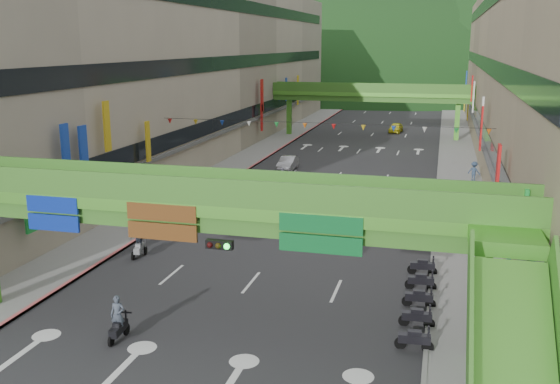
% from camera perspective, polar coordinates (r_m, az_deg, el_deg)
% --- Properties ---
extents(road_slab, '(18.00, 140.00, 0.02)m').
position_cam_1_polar(road_slab, '(68.92, 6.75, 3.17)').
color(road_slab, '#28282B').
rests_on(road_slab, ground).
extents(sidewalk_left, '(4.00, 140.00, 0.15)m').
position_cam_1_polar(sidewalk_left, '(71.22, -2.06, 3.64)').
color(sidewalk_left, gray).
rests_on(sidewalk_left, ground).
extents(sidewalk_right, '(4.00, 140.00, 0.15)m').
position_cam_1_polar(sidewalk_right, '(68.32, 15.94, 2.71)').
color(sidewalk_right, gray).
rests_on(sidewalk_right, ground).
extents(curb_left, '(0.20, 140.00, 0.18)m').
position_cam_1_polar(curb_left, '(70.70, -0.58, 3.59)').
color(curb_left, '#CC5959').
rests_on(curb_left, ground).
extents(curb_right, '(0.20, 140.00, 0.18)m').
position_cam_1_polar(curb_right, '(68.29, 14.34, 2.82)').
color(curb_right, gray).
rests_on(curb_right, ground).
extents(building_row_left, '(12.80, 95.00, 19.00)m').
position_cam_1_polar(building_row_left, '(72.91, -8.22, 11.16)').
color(building_row_left, '#9E937F').
rests_on(building_row_left, ground).
extents(building_row_right, '(12.80, 95.00, 19.00)m').
position_cam_1_polar(building_row_right, '(67.96, 23.24, 10.07)').
color(building_row_right, gray).
rests_on(building_row_right, ground).
extents(overpass_near, '(28.00, 12.27, 7.10)m').
position_cam_1_polar(overpass_near, '(25.05, -5.25, -2.83)').
color(overpass_near, '#4C9E2D').
rests_on(overpass_near, ground).
extents(overpass_far, '(28.00, 2.20, 7.10)m').
position_cam_1_polar(overpass_far, '(83.00, 8.33, 8.62)').
color(overpass_far, '#4C9E2D').
rests_on(overpass_far, ground).
extents(hill_left, '(168.00, 140.00, 112.00)m').
position_cam_1_polar(hill_left, '(179.27, 6.95, 9.46)').
color(hill_left, '#1C4419').
rests_on(hill_left, ground).
extents(hill_right, '(208.00, 176.00, 128.00)m').
position_cam_1_polar(hill_right, '(198.21, 19.45, 9.18)').
color(hill_right, '#1C4419').
rests_on(hill_right, ground).
extents(bunting_string, '(26.00, 0.36, 0.47)m').
position_cam_1_polar(bunting_string, '(48.50, 3.61, 6.03)').
color(bunting_string, black).
rests_on(bunting_string, ground).
extents(scooter_rider_near, '(0.66, 1.60, 2.01)m').
position_cam_1_polar(scooter_rider_near, '(27.45, -14.59, -11.26)').
color(scooter_rider_near, black).
rests_on(scooter_rider_near, ground).
extents(scooter_rider_mid, '(0.74, 1.60, 1.85)m').
position_cam_1_polar(scooter_rider_mid, '(42.22, 3.27, -2.04)').
color(scooter_rider_mid, black).
rests_on(scooter_rider_mid, ground).
extents(scooter_rider_left, '(0.99, 1.58, 1.93)m').
position_cam_1_polar(scooter_rider_left, '(37.27, -12.79, -4.47)').
color(scooter_rider_left, gray).
rests_on(scooter_rider_left, ground).
extents(scooter_rider_far, '(0.85, 1.58, 1.90)m').
position_cam_1_polar(scooter_rider_far, '(53.36, 0.24, 1.28)').
color(scooter_rider_far, maroon).
rests_on(scooter_rider_far, ground).
extents(parked_scooter_row, '(1.60, 9.35, 1.08)m').
position_cam_1_polar(parked_scooter_row, '(30.53, 12.60, -9.39)').
color(parked_scooter_row, black).
rests_on(parked_scooter_row, ground).
extents(car_silver, '(1.46, 4.15, 1.37)m').
position_cam_1_polar(car_silver, '(61.32, 0.73, 2.63)').
color(car_silver, '#ADACB4').
rests_on(car_silver, ground).
extents(car_yellow, '(1.97, 4.08, 1.34)m').
position_cam_1_polar(car_yellow, '(89.12, 10.55, 5.80)').
color(car_yellow, yellow).
rests_on(car_yellow, ground).
extents(pedestrian_red, '(0.94, 0.81, 1.65)m').
position_cam_1_polar(pedestrian_red, '(49.45, 14.94, -0.31)').
color(pedestrian_red, '#B1052E').
rests_on(pedestrian_red, ground).
extents(pedestrian_dark, '(1.09, 0.96, 1.77)m').
position_cam_1_polar(pedestrian_dark, '(27.79, 19.90, -11.44)').
color(pedestrian_dark, black).
rests_on(pedestrian_dark, ground).
extents(pedestrian_blue, '(0.98, 0.83, 1.78)m').
position_cam_1_polar(pedestrian_blue, '(58.39, 17.31, 1.67)').
color(pedestrian_blue, '#2C3E57').
rests_on(pedestrian_blue, ground).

